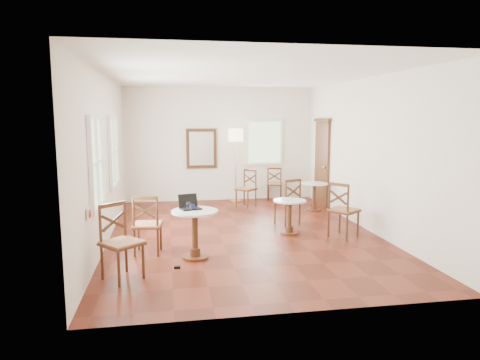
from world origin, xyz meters
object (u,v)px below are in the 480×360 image
(chair_mid_a, at_px, (288,202))
(laptop, at_px, (189,205))
(cafe_table_mid, at_px, (290,213))
(chair_back_b, at_px, (247,188))
(chair_near_a, at_px, (147,224))
(navy_mug, at_px, (192,207))
(water_glass, at_px, (188,206))
(cafe_table_near, at_px, (195,229))
(cafe_table_back, at_px, (314,193))
(chair_mid_b, at_px, (343,210))
(floor_lamp, at_px, (236,140))
(chair_near_b, at_px, (121,242))
(power_adapter, at_px, (177,267))
(mouse, at_px, (192,209))
(chair_back_a, at_px, (275,184))

(chair_mid_a, bearing_deg, laptop, 16.88)
(cafe_table_mid, xyz_separation_m, chair_back_b, (-0.35, 2.65, 0.05))
(chair_near_a, relative_size, navy_mug, 8.34)
(chair_mid_a, height_order, water_glass, chair_mid_a)
(cafe_table_near, height_order, navy_mug, navy_mug)
(cafe_table_back, xyz_separation_m, chair_mid_b, (-0.25, -2.31, 0.10))
(chair_mid_b, bearing_deg, floor_lamp, -14.96)
(chair_near_b, height_order, power_adapter, chair_near_b)
(cafe_table_back, relative_size, chair_near_a, 0.68)
(chair_mid_b, height_order, power_adapter, chair_mid_b)
(chair_near_a, relative_size, water_glass, 8.60)
(cafe_table_back, xyz_separation_m, chair_near_a, (-3.80, -2.73, 0.08))
(cafe_table_back, bearing_deg, chair_near_a, -144.29)
(chair_near_a, bearing_deg, cafe_table_back, -137.70)
(chair_back_b, bearing_deg, chair_near_b, -74.84)
(chair_near_b, height_order, mouse, chair_near_b)
(chair_mid_a, bearing_deg, water_glass, 17.48)
(navy_mug, bearing_deg, floor_lamp, 72.53)
(cafe_table_near, bearing_deg, navy_mug, 138.70)
(chair_back_b, bearing_deg, chair_mid_a, -30.01)
(chair_back_a, bearing_deg, laptop, 76.93)
(chair_mid_a, xyz_separation_m, chair_back_a, (0.38, 2.66, -0.03))
(mouse, bearing_deg, navy_mug, -2.30)
(water_glass, distance_m, power_adapter, 0.99)
(water_glass, bearing_deg, cafe_table_near, -41.12)
(chair_back_b, bearing_deg, navy_mug, -67.42)
(laptop, distance_m, mouse, 0.13)
(chair_mid_a, distance_m, laptop, 2.76)
(chair_near_b, bearing_deg, laptop, 0.51)
(chair_mid_b, relative_size, water_glass, 9.03)
(chair_mid_b, distance_m, mouse, 2.96)
(chair_mid_b, bearing_deg, laptop, 66.50)
(floor_lamp, distance_m, water_glass, 4.72)
(chair_near_a, xyz_separation_m, chair_back_b, (2.29, 3.46, -0.03))
(mouse, bearing_deg, cafe_table_mid, 30.81)
(chair_mid_a, bearing_deg, chair_near_b, 17.38)
(laptop, bearing_deg, cafe_table_back, 25.16)
(cafe_table_near, xyz_separation_m, chair_mid_b, (2.80, 0.79, 0.04))
(chair_back_a, height_order, mouse, chair_back_a)
(chair_mid_b, xyz_separation_m, power_adapter, (-3.10, -1.22, -0.50))
(chair_back_a, bearing_deg, chair_mid_b, 112.24)
(cafe_table_mid, distance_m, chair_mid_b, 1.00)
(cafe_table_mid, xyz_separation_m, mouse, (-1.93, -1.14, 0.39))
(floor_lamp, relative_size, power_adapter, 20.52)
(laptop, relative_size, mouse, 4.37)
(chair_back_a, height_order, laptop, laptop)
(chair_back_a, relative_size, floor_lamp, 0.47)
(power_adapter, bearing_deg, floor_lamp, 71.26)
(floor_lamp, bearing_deg, chair_mid_b, -68.92)
(cafe_table_back, xyz_separation_m, navy_mug, (-3.08, -3.07, 0.41))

